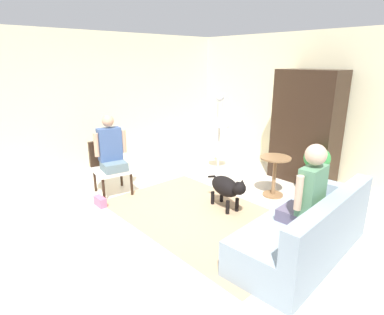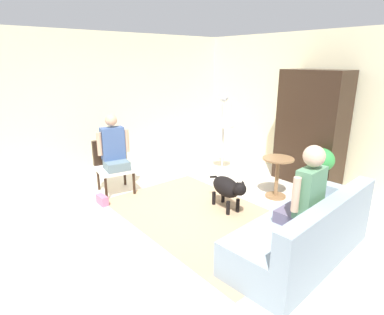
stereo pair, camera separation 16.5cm
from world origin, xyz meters
TOP-DOWN VIEW (x-y plane):
  - ground_plane at (0.00, 0.00)m, footprint 6.57×6.57m
  - back_wall at (0.00, 2.80)m, footprint 5.94×0.12m
  - left_wall at (-2.73, 0.30)m, footprint 0.12×6.08m
  - area_rug at (0.09, -0.04)m, footprint 2.94×1.81m
  - couch at (1.55, 0.21)m, footprint 0.97×2.01m
  - armchair at (-1.66, -0.55)m, footprint 0.67×0.66m
  - person_on_couch at (1.53, 0.18)m, footprint 0.44×0.53m
  - person_on_armchair at (-1.52, -0.58)m, footprint 0.46×0.52m
  - round_end_table at (0.33, 1.36)m, footprint 0.50×0.50m
  - dog at (0.14, 0.41)m, footprint 0.87×0.39m
  - bird_cage_stand at (-1.09, 1.51)m, footprint 0.39×0.39m
  - potted_plant at (0.75, 1.90)m, footprint 0.42×0.42m
  - armoire_cabinet at (0.24, 2.39)m, footprint 1.13×0.56m
  - handbag at (-1.23, -0.98)m, footprint 0.25×0.10m

SIDE VIEW (x-z plane):
  - ground_plane at x=0.00m, z-range 0.00..0.00m
  - area_rug at x=0.09m, z-range 0.00..0.01m
  - handbag at x=-1.23m, z-range 0.00..0.15m
  - couch at x=1.55m, z-range -0.11..0.69m
  - dog at x=0.14m, z-range 0.07..0.63m
  - round_end_table at x=0.33m, z-range 0.08..0.75m
  - armchair at x=-1.66m, z-range 0.08..0.95m
  - potted_plant at x=0.75m, z-range 0.12..0.94m
  - bird_cage_stand at x=-1.09m, z-range 0.01..1.58m
  - person_on_couch at x=1.53m, z-range 0.34..1.26m
  - person_on_armchair at x=-1.52m, z-range 0.36..1.25m
  - armoire_cabinet at x=0.24m, z-range 0.00..2.02m
  - back_wall at x=0.00m, z-range 0.00..2.68m
  - left_wall at x=-2.73m, z-range 0.00..2.68m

